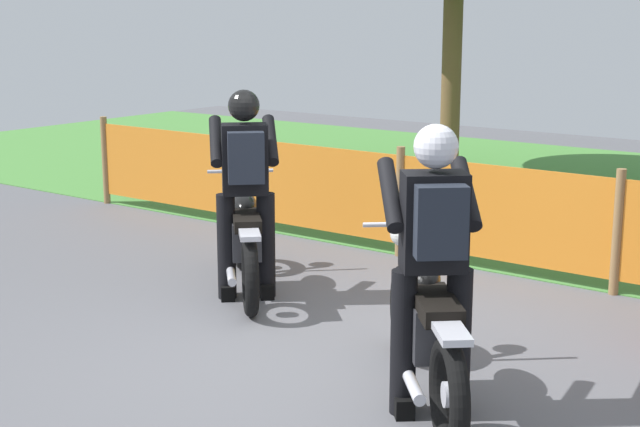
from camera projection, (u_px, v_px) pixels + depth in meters
The scene contains 6 objects.
ground at pixel (328, 360), 6.29m from camera, with size 24.00×24.00×0.02m, color #5B5B60.
barrier_fence at pixel (501, 214), 8.20m from camera, with size 10.46×0.08×1.05m.
motorcycle_lead at pixel (245, 237), 7.74m from camera, with size 1.44×1.48×0.93m.
motorcycle_trailing at pixel (424, 324), 5.58m from camera, with size 1.42×1.60×0.96m.
rider_lead at pixel (245, 183), 7.43m from camera, with size 0.76×0.77×1.69m.
rider_trailing at pixel (433, 255), 5.26m from camera, with size 0.75×0.78×1.69m.
Camera 1 is at (3.48, -4.80, 2.31)m, focal length 52.44 mm.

